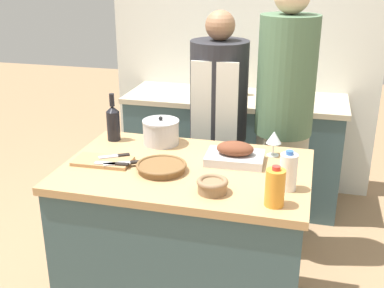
% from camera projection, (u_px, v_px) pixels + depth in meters
% --- Properties ---
extents(kitchen_island, '(1.25, 0.82, 0.90)m').
position_uv_depth(kitchen_island, '(186.00, 243.00, 2.61)').
color(kitchen_island, '#3D565B').
rests_on(kitchen_island, ground_plane).
extents(back_counter, '(1.73, 0.60, 0.88)m').
position_uv_depth(back_counter, '(234.00, 148.00, 3.95)').
color(back_counter, '#3D565B').
rests_on(back_counter, ground_plane).
extents(back_wall, '(2.23, 0.10, 2.55)m').
position_uv_depth(back_wall, '(244.00, 40.00, 3.97)').
color(back_wall, silver).
rests_on(back_wall, ground_plane).
extents(roasting_pan, '(0.30, 0.22, 0.11)m').
position_uv_depth(roasting_pan, '(235.00, 154.00, 2.49)').
color(roasting_pan, '#BCBCC1').
rests_on(roasting_pan, kitchen_island).
extents(wicker_basket, '(0.25, 0.25, 0.04)m').
position_uv_depth(wicker_basket, '(161.00, 167.00, 2.39)').
color(wicker_basket, brown).
rests_on(wicker_basket, kitchen_island).
extents(cutting_board, '(0.30, 0.17, 0.02)m').
position_uv_depth(cutting_board, '(103.00, 161.00, 2.50)').
color(cutting_board, '#AD7F51').
rests_on(cutting_board, kitchen_island).
extents(stock_pot, '(0.21, 0.21, 0.16)m').
position_uv_depth(stock_pot, '(161.00, 132.00, 2.74)').
color(stock_pot, '#B7B7BC').
rests_on(stock_pot, kitchen_island).
extents(mixing_bowl, '(0.14, 0.14, 0.07)m').
position_uv_depth(mixing_bowl, '(212.00, 185.00, 2.17)').
color(mixing_bowl, '#846647').
rests_on(mixing_bowl, kitchen_island).
extents(juice_jug, '(0.08, 0.08, 0.18)m').
position_uv_depth(juice_jug, '(275.00, 187.00, 2.04)').
color(juice_jug, orange).
rests_on(juice_jug, kitchen_island).
extents(milk_jug, '(0.08, 0.08, 0.19)m').
position_uv_depth(milk_jug, '(288.00, 172.00, 2.18)').
color(milk_jug, white).
rests_on(milk_jug, kitchen_island).
extents(wine_bottle_green, '(0.08, 0.08, 0.28)m').
position_uv_depth(wine_bottle_green, '(113.00, 122.00, 2.78)').
color(wine_bottle_green, black).
rests_on(wine_bottle_green, kitchen_island).
extents(wine_glass_left, '(0.08, 0.08, 0.14)m').
position_uv_depth(wine_glass_left, '(274.00, 138.00, 2.56)').
color(wine_glass_left, silver).
rests_on(wine_glass_left, kitchen_island).
extents(knife_chef, '(0.21, 0.12, 0.01)m').
position_uv_depth(knife_chef, '(127.00, 163.00, 2.45)').
color(knife_chef, '#B7B7BC').
rests_on(knife_chef, cutting_board).
extents(knife_paring, '(0.15, 0.11, 0.01)m').
position_uv_depth(knife_paring, '(115.00, 156.00, 2.53)').
color(knife_paring, '#B7B7BC').
rests_on(knife_paring, cutting_board).
extents(knife_bread, '(0.18, 0.05, 0.01)m').
position_uv_depth(knife_bread, '(113.00, 164.00, 2.44)').
color(knife_bread, '#B7B7BC').
rests_on(knife_bread, cutting_board).
extents(condiment_bottle_tall, '(0.07, 0.07, 0.17)m').
position_uv_depth(condiment_bottle_tall, '(243.00, 86.00, 3.81)').
color(condiment_bottle_tall, '#B28E2D').
rests_on(condiment_bottle_tall, back_counter).
extents(condiment_bottle_short, '(0.05, 0.05, 0.19)m').
position_uv_depth(condiment_bottle_short, '(234.00, 83.00, 3.85)').
color(condiment_bottle_short, '#B28E2D').
rests_on(condiment_bottle_short, back_counter).
extents(person_cook_aproned, '(0.38, 0.38, 1.61)m').
position_uv_depth(person_cook_aproned, '(218.00, 122.00, 3.19)').
color(person_cook_aproned, beige).
rests_on(person_cook_aproned, ground_plane).
extents(person_cook_guest, '(0.36, 0.36, 1.81)m').
position_uv_depth(person_cook_guest, '(284.00, 112.00, 3.00)').
color(person_cook_guest, beige).
rests_on(person_cook_guest, ground_plane).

